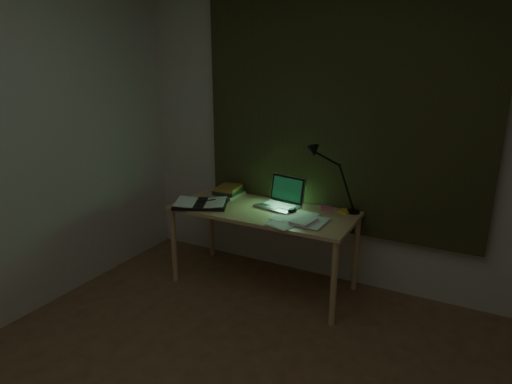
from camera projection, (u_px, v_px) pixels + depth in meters
wall_back at (339, 129)px, 3.26m from camera, size 3.50×0.00×2.50m
curtain at (339, 103)px, 3.17m from camera, size 2.20×0.06×2.00m
desk at (263, 248)px, 3.40m from camera, size 1.42×0.62×0.65m
laptop at (278, 193)px, 3.32m from camera, size 0.39×0.42×0.23m
open_textbook at (201, 203)px, 3.40m from camera, size 0.49×0.44×0.04m
book_stack at (229, 191)px, 3.63m from camera, size 0.21×0.25×0.09m
loose_papers at (299, 219)px, 3.07m from camera, size 0.38×0.40×0.02m
mouse at (292, 210)px, 3.23m from camera, size 0.07×0.10×0.04m
sticky_yellow at (345, 211)px, 3.24m from camera, size 0.10×0.10×0.02m
sticky_pink at (326, 208)px, 3.32m from camera, size 0.10×0.10×0.02m
desk_lamp at (355, 180)px, 3.16m from camera, size 0.37×0.31×0.51m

